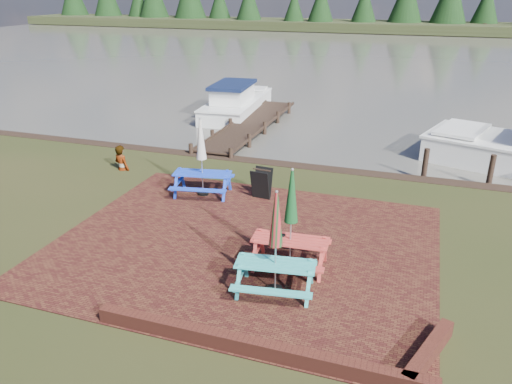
{
  "coord_description": "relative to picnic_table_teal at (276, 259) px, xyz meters",
  "views": [
    {
      "loc": [
        3.72,
        -9.01,
        5.83
      ],
      "look_at": [
        -0.03,
        1.99,
        1.0
      ],
      "focal_mm": 35.0,
      "sensor_mm": 36.0,
      "label": 1
    }
  ],
  "objects": [
    {
      "name": "far_treeline",
      "position": [
        -1.29,
        66.68,
        2.5
      ],
      "size": [
        120.0,
        10.0,
        8.1
      ],
      "color": "black",
      "rests_on": "ground"
    },
    {
      "name": "picnic_table_blue",
      "position": [
        -3.53,
        4.22,
        0.04
      ],
      "size": [
        1.92,
        1.77,
        2.33
      ],
      "rotation": [
        0.0,
        0.0,
        0.19
      ],
      "color": "blue",
      "rests_on": "ground"
    },
    {
      "name": "boat_jetty",
      "position": [
        -6.47,
        14.72,
        -0.43
      ],
      "size": [
        2.64,
        6.45,
        1.83
      ],
      "rotation": [
        0.0,
        0.0,
        0.08
      ],
      "color": "silver",
      "rests_on": "ground"
    },
    {
      "name": "chalkboard",
      "position": [
        -1.79,
        4.56,
        -0.32
      ],
      "size": [
        0.58,
        0.58,
        0.9
      ],
      "rotation": [
        0.0,
        0.0,
        -0.1
      ],
      "color": "black",
      "rests_on": "ground"
    },
    {
      "name": "jetty",
      "position": [
        -4.79,
        11.95,
        -0.67
      ],
      "size": [
        1.76,
        9.08,
        1.0
      ],
      "color": "black",
      "rests_on": "ground"
    },
    {
      "name": "brick_wall",
      "position": [
        0.85,
        -1.74,
        -0.63
      ],
      "size": [
        6.21,
        1.79,
        0.3
      ],
      "color": "#4C1E16",
      "rests_on": "ground"
    },
    {
      "name": "picnic_table_teal",
      "position": [
        0.0,
        0.0,
        0.0
      ],
      "size": [
        1.79,
        1.64,
        2.23
      ],
      "rotation": [
        0.0,
        0.0,
        0.14
      ],
      "color": "teal",
      "rests_on": "ground"
    },
    {
      "name": "water",
      "position": [
        -1.29,
        37.68,
        -0.78
      ],
      "size": [
        120.0,
        60.0,
        0.02
      ],
      "primitive_type": "cube",
      "color": "#45413B",
      "rests_on": "ground"
    },
    {
      "name": "ground",
      "position": [
        -1.29,
        0.68,
        -0.78
      ],
      "size": [
        120.0,
        120.0,
        0.0
      ],
      "primitive_type": "plane",
      "color": "black",
      "rests_on": "ground"
    },
    {
      "name": "picnic_table_red",
      "position": [
        0.03,
        1.03,
        0.03
      ],
      "size": [
        1.77,
        1.6,
        2.32
      ],
      "rotation": [
        0.0,
        0.0,
        0.07
      ],
      "color": "#BA372F",
      "rests_on": "ground"
    },
    {
      "name": "person",
      "position": [
        -7.08,
        5.37,
        0.06
      ],
      "size": [
        0.71,
        0.57,
        1.69
      ],
      "primitive_type": "imported",
      "rotation": [
        0.0,
        0.0,
        2.84
      ],
      "color": "gray",
      "rests_on": "ground"
    },
    {
      "name": "paving",
      "position": [
        -1.29,
        1.68,
        -0.77
      ],
      "size": [
        9.0,
        7.5,
        0.02
      ],
      "primitive_type": "cube",
      "color": "#351211",
      "rests_on": "ground"
    }
  ]
}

